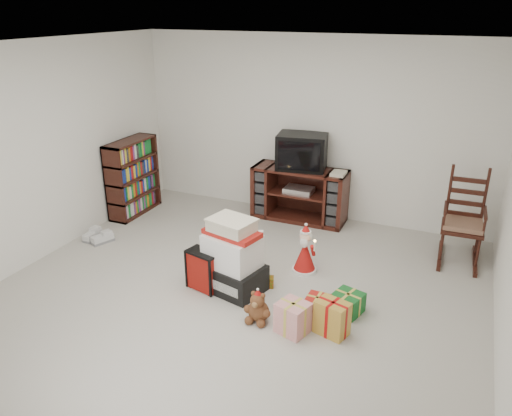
{
  "coord_description": "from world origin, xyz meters",
  "views": [
    {
      "loc": [
        2.01,
        -3.99,
        2.84
      ],
      "look_at": [
        0.0,
        0.6,
        0.79
      ],
      "focal_mm": 35.0,
      "sensor_mm": 36.0,
      "label": 1
    }
  ],
  "objects": [
    {
      "name": "room",
      "position": [
        0.0,
        0.0,
        1.25
      ],
      "size": [
        5.01,
        5.01,
        2.51
      ],
      "color": "beige",
      "rests_on": "ground"
    },
    {
      "name": "tv_stand",
      "position": [
        -0.05,
        2.24,
        0.37
      ],
      "size": [
        1.31,
        0.47,
        0.75
      ],
      "rotation": [
        0.0,
        0.0,
        0.0
      ],
      "color": "#431B13",
      "rests_on": "floor"
    },
    {
      "name": "bookshelf",
      "position": [
        -2.32,
        1.51,
        0.52
      ],
      "size": [
        0.3,
        0.89,
        1.08
      ],
      "color": "#35150E",
      "rests_on": "floor"
    },
    {
      "name": "rocking_chair",
      "position": [
        2.1,
        1.88,
        0.4
      ],
      "size": [
        0.49,
        0.78,
        1.16
      ],
      "rotation": [
        0.0,
        0.0,
        0.04
      ],
      "color": "#35150E",
      "rests_on": "floor"
    },
    {
      "name": "gift_pile",
      "position": [
        -0.07,
        0.16,
        0.35
      ],
      "size": [
        0.73,
        0.6,
        0.8
      ],
      "rotation": [
        0.0,
        0.0,
        -0.24
      ],
      "color": "black",
      "rests_on": "floor"
    },
    {
      "name": "red_suitcase",
      "position": [
        -0.36,
        0.04,
        0.23
      ],
      "size": [
        0.37,
        0.25,
        0.52
      ],
      "rotation": [
        0.0,
        0.0,
        -0.23
      ],
      "color": "maroon",
      "rests_on": "floor"
    },
    {
      "name": "stocking",
      "position": [
        0.07,
        0.32,
        0.32
      ],
      "size": [
        0.32,
        0.23,
        0.64
      ],
      "primitive_type": null,
      "rotation": [
        0.0,
        0.0,
        0.36
      ],
      "color": "#0D7D16",
      "rests_on": "floor"
    },
    {
      "name": "teddy_bear",
      "position": [
        0.41,
        -0.27,
        0.14
      ],
      "size": [
        0.21,
        0.19,
        0.31
      ],
      "color": "brown",
      "rests_on": "floor"
    },
    {
      "name": "santa_figurine",
      "position": [
        0.51,
        0.83,
        0.23
      ],
      "size": [
        0.29,
        0.27,
        0.59
      ],
      "color": "#A51411",
      "rests_on": "floor"
    },
    {
      "name": "mrs_claus_figurine",
      "position": [
        -0.28,
        0.77,
        0.21
      ],
      "size": [
        0.26,
        0.25,
        0.54
      ],
      "color": "#A51411",
      "rests_on": "floor"
    },
    {
      "name": "sneaker_pair",
      "position": [
        -2.19,
        0.52,
        0.05
      ],
      "size": [
        0.36,
        0.31,
        0.1
      ],
      "rotation": [
        0.0,
        0.0,
        -0.14
      ],
      "color": "silver",
      "rests_on": "floor"
    },
    {
      "name": "gift_cluster",
      "position": [
        1.01,
        -0.08,
        0.13
      ],
      "size": [
        0.56,
        0.86,
        0.26
      ],
      "color": "#A81913",
      "rests_on": "floor"
    },
    {
      "name": "crt_television",
      "position": [
        -0.04,
        2.25,
        0.99
      ],
      "size": [
        0.72,
        0.57,
        0.48
      ],
      "rotation": [
        0.0,
        0.0,
        0.16
      ],
      "color": "black",
      "rests_on": "tv_stand"
    }
  ]
}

